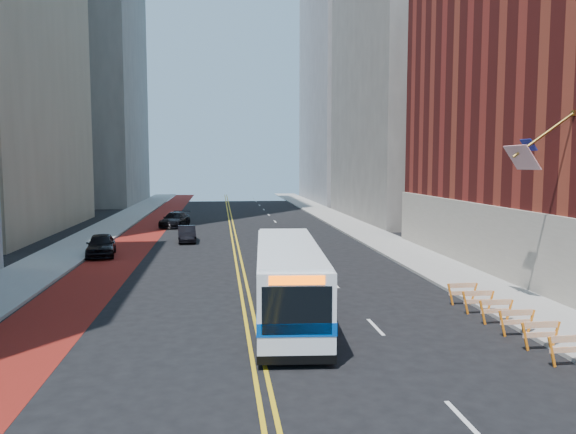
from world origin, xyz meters
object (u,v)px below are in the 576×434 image
Objects in this scene: transit_bus at (288,280)px; car_a at (101,245)px; car_b at (187,234)px; car_c at (175,220)px.

transit_bus is 20.22m from car_a.
car_a is at bearing -135.46° from car_b.
car_c reaches higher than car_b.
car_b is 0.78× the size of car_c.
car_c is (3.65, 17.39, -0.04)m from car_a.
car_b is at bearing -67.15° from car_c.
car_c is at bearing 70.74° from car_a.
transit_bus is at bearing -64.53° from car_c.
car_b is (-5.42, 23.40, -0.97)m from transit_bus.
car_b is at bearing 42.14° from car_a.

